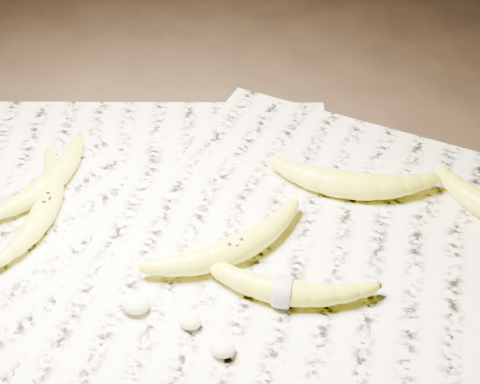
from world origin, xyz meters
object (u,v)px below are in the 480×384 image
(banana_taped, at_px, (283,290))
(banana_upper_a, at_px, (350,183))
(banana_left_a, at_px, (46,204))
(banana_left_b, at_px, (51,179))
(banana_center, at_px, (234,248))

(banana_taped, bearing_deg, banana_upper_a, 72.99)
(banana_left_a, height_order, banana_left_b, same)
(banana_left_a, height_order, banana_center, banana_center)
(banana_left_a, bearing_deg, banana_upper_a, -79.17)
(banana_left_b, bearing_deg, banana_taped, -93.85)
(banana_left_a, distance_m, banana_upper_a, 0.42)
(banana_taped, xyz_separation_m, banana_upper_a, (0.04, 0.21, 0.00))
(banana_left_b, bearing_deg, banana_center, -89.06)
(banana_left_a, distance_m, banana_center, 0.27)
(banana_left_b, height_order, banana_taped, same)
(banana_upper_a, bearing_deg, banana_left_b, -171.70)
(banana_left_a, height_order, banana_upper_a, banana_upper_a)
(banana_left_b, xyz_separation_m, banana_upper_a, (0.41, 0.12, 0.00))
(banana_left_a, xyz_separation_m, banana_upper_a, (0.39, 0.17, 0.00))
(banana_left_a, xyz_separation_m, banana_center, (0.27, 0.00, 0.00))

